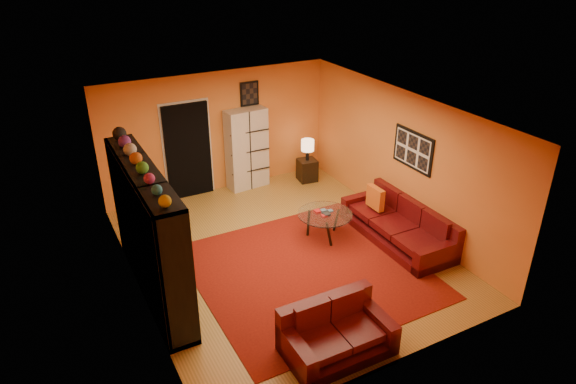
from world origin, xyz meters
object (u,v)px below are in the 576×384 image
storage_cabinet (247,149)px  table_lamp (308,146)px  tv (153,235)px  side_table (307,170)px  entertainment_unit (149,233)px  sofa (401,225)px  coffee_table (325,216)px  bowl_chair (160,208)px  loveseat (334,332)px

storage_cabinet → table_lamp: storage_cabinet is taller
storage_cabinet → tv: bearing=-139.8°
storage_cabinet → side_table: storage_cabinet is taller
entertainment_unit → tv: bearing=-32.2°
sofa → coffee_table: (-1.23, 0.68, 0.18)m
sofa → bowl_chair: bearing=144.8°
table_lamp → bowl_chair: bearing=-174.5°
coffee_table → bowl_chair: bearing=141.3°
sofa → bowl_chair: size_ratio=3.38×
bowl_chair → side_table: bearing=5.5°
tv → table_lamp: tv is taller
tv → side_table: bearing=-59.0°
sofa → loveseat: bearing=-144.7°
sofa → loveseat: 3.21m
side_table → sofa: bearing=-85.2°
entertainment_unit → table_lamp: 4.83m
tv → side_table: size_ratio=1.97×
bowl_chair → table_lamp: (3.49, 0.34, 0.54)m
entertainment_unit → loveseat: entertainment_unit is taller
coffee_table → side_table: bearing=67.3°
side_table → table_lamp: table_lamp is taller
bowl_chair → table_lamp: size_ratio=1.44×
sofa → tv: bearing=173.2°
tv → storage_cabinet: bearing=-44.6°
coffee_table → storage_cabinet: bearing=97.2°
tv → table_lamp: (4.11, 2.47, -0.16)m
coffee_table → bowl_chair: (-2.51, 2.01, -0.16)m
entertainment_unit → table_lamp: bearing=30.4°
entertainment_unit → bowl_chair: 2.33m
coffee_table → sofa: bearing=-28.9°
entertainment_unit → tv: size_ratio=3.04×
side_table → storage_cabinet: bearing=164.9°
sofa → storage_cabinet: size_ratio=1.32×
table_lamp → coffee_table: bearing=-112.7°
side_table → tv: bearing=-149.0°
bowl_chair → entertainment_unit: bearing=-107.7°
entertainment_unit → sofa: size_ratio=1.28×
sofa → table_lamp: size_ratio=4.85×
loveseat → bowl_chair: 4.66m
entertainment_unit → sofa: entertainment_unit is taller
coffee_table → bowl_chair: size_ratio=1.44×
entertainment_unit → storage_cabinet: (2.84, 2.80, -0.16)m
loveseat → table_lamp: 5.44m
tv → loveseat: 3.04m
entertainment_unit → coffee_table: (3.18, 0.09, -0.59)m
entertainment_unit → table_lamp: size_ratio=6.21×
entertainment_unit → bowl_chair: bearing=72.3°
table_lamp → tv: bearing=-149.0°
bowl_chair → sofa: bearing=-35.7°
loveseat → storage_cabinet: 5.36m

